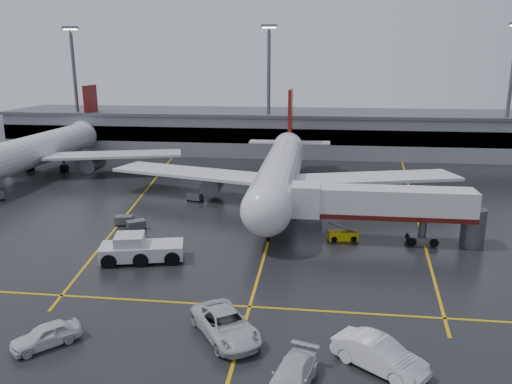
# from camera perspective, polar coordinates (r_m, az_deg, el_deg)

# --- Properties ---
(ground) EXTENTS (220.00, 220.00, 0.00)m
(ground) POSITION_cam_1_polar(r_m,az_deg,el_deg) (59.83, 2.14, -3.29)
(ground) COLOR black
(ground) RESTS_ON ground
(apron_line_centre) EXTENTS (0.25, 90.00, 0.02)m
(apron_line_centre) POSITION_cam_1_polar(r_m,az_deg,el_deg) (59.83, 2.14, -3.28)
(apron_line_centre) COLOR gold
(apron_line_centre) RESTS_ON ground
(apron_line_stop) EXTENTS (60.00, 0.25, 0.02)m
(apron_line_stop) POSITION_cam_1_polar(r_m,az_deg,el_deg) (39.59, -0.74, -13.05)
(apron_line_stop) COLOR gold
(apron_line_stop) RESTS_ON ground
(apron_line_left) EXTENTS (9.99, 69.35, 0.02)m
(apron_line_left) POSITION_cam_1_polar(r_m,az_deg,el_deg) (73.54, -12.86, -0.22)
(apron_line_left) COLOR gold
(apron_line_left) RESTS_ON ground
(apron_line_right) EXTENTS (7.57, 69.64, 0.02)m
(apron_line_right) POSITION_cam_1_polar(r_m,az_deg,el_deg) (70.45, 17.63, -1.20)
(apron_line_right) COLOR gold
(apron_line_right) RESTS_ON ground
(terminal) EXTENTS (122.00, 19.00, 8.60)m
(terminal) POSITION_cam_1_polar(r_m,az_deg,el_deg) (105.71, 4.47, 6.94)
(terminal) COLOR gray
(terminal) RESTS_ON ground
(light_mast_left) EXTENTS (3.00, 1.20, 25.45)m
(light_mast_left) POSITION_cam_1_polar(r_m,az_deg,el_deg) (110.66, -20.08, 11.74)
(light_mast_left) COLOR #595B60
(light_mast_left) RESTS_ON ground
(light_mast_mid) EXTENTS (3.00, 1.20, 25.45)m
(light_mast_mid) POSITION_cam_1_polar(r_m,az_deg,el_deg) (99.29, 1.47, 12.37)
(light_mast_mid) COLOR #595B60
(light_mast_mid) RESTS_ON ground
(light_mast_right) EXTENTS (3.00, 1.20, 25.45)m
(light_mast_right) POSITION_cam_1_polar(r_m,az_deg,el_deg) (104.87, 27.24, 10.91)
(light_mast_right) COLOR #595B60
(light_mast_right) RESTS_ON ground
(main_airliner) EXTENTS (48.80, 45.60, 14.10)m
(main_airliner) POSITION_cam_1_polar(r_m,az_deg,el_deg) (68.09, 2.90, 2.59)
(main_airliner) COLOR silver
(main_airliner) RESTS_ON ground
(second_airliner) EXTENTS (48.80, 45.60, 14.10)m
(second_airliner) POSITION_cam_1_polar(r_m,az_deg,el_deg) (92.44, -23.50, 4.59)
(second_airliner) COLOR silver
(second_airliner) RESTS_ON ground
(jet_bridge) EXTENTS (19.90, 3.40, 6.05)m
(jet_bridge) POSITION_cam_1_polar(r_m,az_deg,el_deg) (53.21, 14.44, -1.62)
(jet_bridge) COLOR silver
(jet_bridge) RESTS_ON ground
(pushback_tractor) EXTENTS (8.28, 4.93, 2.77)m
(pushback_tractor) POSITION_cam_1_polar(r_m,az_deg,el_deg) (48.89, -13.23, -6.50)
(pushback_tractor) COLOR silver
(pushback_tractor) RESTS_ON ground
(belt_loader) EXTENTS (3.31, 1.91, 1.98)m
(belt_loader) POSITION_cam_1_polar(r_m,az_deg,el_deg) (54.18, 9.94, -4.90)
(belt_loader) COLOR #DCB80A
(belt_loader) RESTS_ON ground
(service_van_a) EXTENTS (6.31, 7.24, 1.85)m
(service_van_a) POSITION_cam_1_polar(r_m,az_deg,el_deg) (35.40, -3.49, -14.98)
(service_van_a) COLOR silver
(service_van_a) RESTS_ON ground
(service_van_b) EXTENTS (3.48, 5.64, 1.53)m
(service_van_b) POSITION_cam_1_polar(r_m,az_deg,el_deg) (30.84, 4.19, -20.29)
(service_van_b) COLOR silver
(service_van_b) RESTS_ON ground
(service_van_c) EXTENTS (6.02, 5.23, 1.96)m
(service_van_c) POSITION_cam_1_polar(r_m,az_deg,el_deg) (33.03, 13.98, -17.68)
(service_van_c) COLOR white
(service_van_c) RESTS_ON ground
(service_van_d) EXTENTS (4.40, 4.52, 1.53)m
(service_van_d) POSITION_cam_1_polar(r_m,az_deg,el_deg) (37.24, -22.99, -14.91)
(service_van_d) COLOR silver
(service_van_d) RESTS_ON ground
(baggage_cart_a) EXTENTS (2.39, 2.19, 1.12)m
(baggage_cart_a) POSITION_cam_1_polar(r_m,az_deg,el_deg) (57.94, -13.61, -3.66)
(baggage_cart_a) COLOR #595B60
(baggage_cart_a) RESTS_ON ground
(baggage_cart_b) EXTENTS (2.21, 1.66, 1.12)m
(baggage_cart_b) POSITION_cam_1_polar(r_m,az_deg,el_deg) (60.01, -14.92, -3.11)
(baggage_cart_b) COLOR #595B60
(baggage_cart_b) RESTS_ON ground
(baggage_cart_c) EXTENTS (2.27, 1.79, 1.12)m
(baggage_cart_c) POSITION_cam_1_polar(r_m,az_deg,el_deg) (68.53, -7.02, -0.51)
(baggage_cart_c) COLOR #595B60
(baggage_cart_c) RESTS_ON ground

